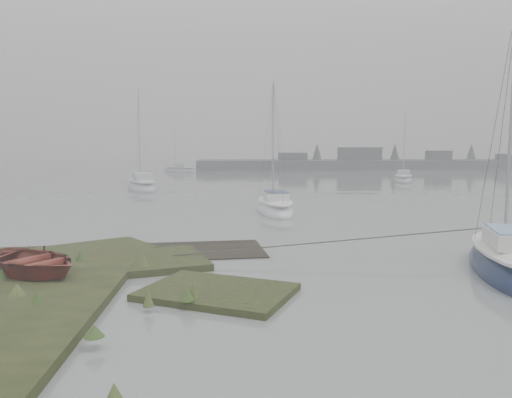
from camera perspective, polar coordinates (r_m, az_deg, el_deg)
The scene contains 8 objects.
ground at distance 42.58m, azimuth -4.05°, elevation 1.26°, with size 160.00×160.00×0.00m, color slate.
far_shoreline at distance 78.78m, azimuth 16.38°, elevation 3.92°, with size 60.00×8.00×4.15m.
sailboat_main at distance 16.15m, azimuth 27.08°, elevation -6.65°, with size 3.63×6.36×8.53m.
sailboat_white at distance 27.03m, azimuth 2.18°, elevation -1.08°, with size 2.16×5.55×7.68m.
sailboat_far_a at distance 41.98m, azimuth -12.89°, elevation 1.43°, with size 4.03×6.60×8.85m.
sailboat_far_b at distance 51.90m, azimuth 16.48°, elevation 2.17°, with size 3.30×5.62×7.53m.
sailboat_far_c at distance 68.36m, azimuth -8.70°, elevation 3.26°, with size 5.32×3.98×7.27m.
dinghy at distance 14.79m, azimuth -24.45°, elevation -6.41°, with size 2.47×3.46×0.72m, color maroon.
Camera 1 is at (0.83, -12.42, 3.67)m, focal length 35.00 mm.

